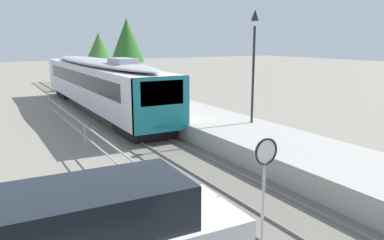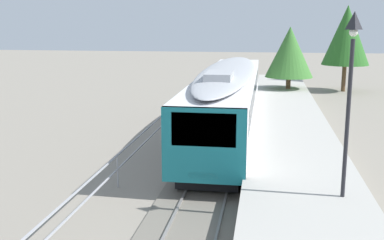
% 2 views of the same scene
% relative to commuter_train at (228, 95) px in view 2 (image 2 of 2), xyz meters
% --- Properties ---
extents(ground_plane, '(160.00, 160.00, 0.00)m').
position_rel_commuter_train_xyz_m(ground_plane, '(-3.00, -8.01, -2.15)').
color(ground_plane, gray).
extents(track_rails, '(3.20, 60.00, 0.14)m').
position_rel_commuter_train_xyz_m(track_rails, '(0.00, -8.01, -2.11)').
color(track_rails, '#6B665B').
rests_on(track_rails, ground).
extents(commuter_train, '(2.82, 20.43, 3.74)m').
position_rel_commuter_train_xyz_m(commuter_train, '(0.00, 0.00, 0.00)').
color(commuter_train, silver).
rests_on(commuter_train, track_rails).
extents(station_platform, '(3.90, 60.00, 0.90)m').
position_rel_commuter_train_xyz_m(station_platform, '(3.25, -8.01, -1.70)').
color(station_platform, '#A8A59E').
rests_on(station_platform, ground).
extents(platform_lamp_mid_platform, '(0.34, 0.34, 5.35)m').
position_rel_commuter_train_xyz_m(platform_lamp_mid_platform, '(4.29, -11.19, 2.47)').
color(platform_lamp_mid_platform, '#232328').
rests_on(platform_lamp_mid_platform, station_platform).
extents(tree_behind_carpark, '(4.01, 4.01, 7.39)m').
position_rel_commuter_train_xyz_m(tree_behind_carpark, '(8.71, 17.80, 2.70)').
color(tree_behind_carpark, brown).
rests_on(tree_behind_carpark, ground).
extents(tree_behind_station_far, '(3.64, 3.64, 5.64)m').
position_rel_commuter_train_xyz_m(tree_behind_station_far, '(3.70, 12.15, 1.56)').
color(tree_behind_station_far, brown).
rests_on(tree_behind_station_far, ground).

